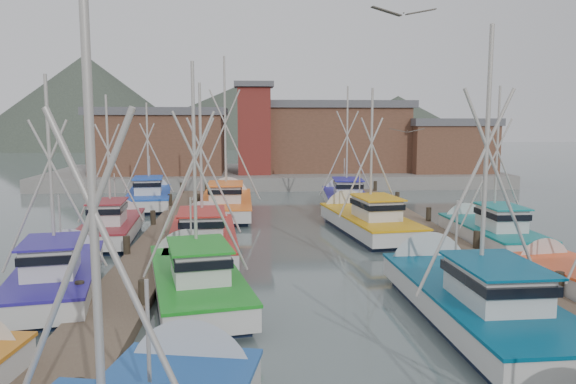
{
  "coord_description": "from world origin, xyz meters",
  "views": [
    {
      "loc": [
        -2.55,
        -19.87,
        6.38
      ],
      "look_at": [
        -0.52,
        8.89,
        2.6
      ],
      "focal_mm": 35.0,
      "sensor_mm": 36.0,
      "label": 1
    }
  ],
  "objects": [
    {
      "name": "quay",
      "position": [
        0.0,
        37.0,
        0.6
      ],
      "size": [
        44.0,
        16.0,
        1.2
      ],
      "primitive_type": "cube",
      "color": "gray",
      "rests_on": "ground"
    },
    {
      "name": "shed_left",
      "position": [
        -11.0,
        35.0,
        4.34
      ],
      "size": [
        12.72,
        8.48,
        6.2
      ],
      "color": "brown",
      "rests_on": "quay"
    },
    {
      "name": "shed_center",
      "position": [
        6.0,
        37.0,
        4.69
      ],
      "size": [
        14.84,
        9.54,
        6.9
      ],
      "color": "brown",
      "rests_on": "quay"
    },
    {
      "name": "boat_10",
      "position": [
        -9.77,
        10.07,
        0.68
      ],
      "size": [
        3.37,
        8.36,
        8.23
      ],
      "rotation": [
        0.0,
        0.0,
        0.06
      ],
      "color": "black",
      "rests_on": "ground"
    },
    {
      "name": "boat_8",
      "position": [
        -4.79,
        6.85,
        0.68
      ],
      "size": [
        3.68,
        9.9,
        8.87
      ],
      "rotation": [
        0.0,
        0.0,
        0.07
      ],
      "color": "black",
      "rests_on": "ground"
    },
    {
      "name": "dock_left",
      "position": [
        -7.0,
        4.04,
        0.21
      ],
      "size": [
        2.3,
        46.0,
        1.5
      ],
      "color": "#4F3D31",
      "rests_on": "ground"
    },
    {
      "name": "distant_hills",
      "position": [
        -12.76,
        122.59,
        0.0
      ],
      "size": [
        175.0,
        140.0,
        42.0
      ],
      "color": "#455043",
      "rests_on": "ground"
    },
    {
      "name": "boat_4",
      "position": [
        -4.52,
        -0.06,
        0.68
      ],
      "size": [
        4.5,
        9.44,
        9.04
      ],
      "rotation": [
        0.0,
        0.0,
        0.2
      ],
      "color": "black",
      "rests_on": "ground"
    },
    {
      "name": "dock_right",
      "position": [
        7.0,
        4.04,
        0.21
      ],
      "size": [
        2.3,
        46.0,
        1.5
      ],
      "color": "#4F3D31",
      "rests_on": "ground"
    },
    {
      "name": "boat_5",
      "position": [
        4.46,
        -2.9,
        0.68
      ],
      "size": [
        4.1,
        10.46,
        10.06
      ],
      "rotation": [
        0.0,
        0.0,
        0.03
      ],
      "color": "black",
      "rests_on": "ground"
    },
    {
      "name": "ground",
      "position": [
        0.0,
        0.0,
        0.0
      ],
      "size": [
        260.0,
        260.0,
        0.0
      ],
      "primitive_type": "plane",
      "color": "#4E5E5D",
      "rests_on": "ground"
    },
    {
      "name": "gull_near",
      "position": [
        1.0,
        -6.93,
        8.77
      ],
      "size": [
        1.55,
        0.65,
        0.24
      ],
      "rotation": [
        0.0,
        0.0,
        0.25
      ],
      "color": "gray",
      "rests_on": "ground"
    },
    {
      "name": "lookout_tower",
      "position": [
        -2.0,
        33.0,
        5.55
      ],
      "size": [
        3.6,
        3.6,
        8.5
      ],
      "color": "maroon",
      "rests_on": "quay"
    },
    {
      "name": "boat_13",
      "position": [
        4.38,
        19.68,
        0.68
      ],
      "size": [
        3.77,
        9.36,
        9.41
      ],
      "rotation": [
        0.0,
        0.0,
        -0.07
      ],
      "color": "black",
      "rests_on": "ground"
    },
    {
      "name": "boat_14",
      "position": [
        -9.84,
        21.7,
        0.68
      ],
      "size": [
        3.97,
        9.65,
        8.33
      ],
      "rotation": [
        0.0,
        0.0,
        0.12
      ],
      "color": "black",
      "rests_on": "ground"
    },
    {
      "name": "boat_9",
      "position": [
        3.99,
        10.88,
        0.68
      ],
      "size": [
        4.34,
        10.14,
        8.89
      ],
      "rotation": [
        0.0,
        0.0,
        0.14
      ],
      "color": "black",
      "rests_on": "ground"
    },
    {
      "name": "boat_11",
      "position": [
        9.45,
        7.15,
        0.68
      ],
      "size": [
        3.47,
        8.35,
        8.6
      ],
      "rotation": [
        0.0,
        0.0,
        0.02
      ],
      "color": "black",
      "rests_on": "ground"
    },
    {
      "name": "boat_6",
      "position": [
        -9.57,
        0.77,
        0.68
      ],
      "size": [
        4.15,
        9.01,
        8.61
      ],
      "rotation": [
        0.0,
        0.0,
        0.18
      ],
      "color": "black",
      "rests_on": "ground"
    },
    {
      "name": "shed_right",
      "position": [
        17.0,
        34.0,
        3.84
      ],
      "size": [
        8.48,
        6.36,
        5.2
      ],
      "color": "brown",
      "rests_on": "quay"
    },
    {
      "name": "gull_far",
      "position": [
        4.38,
        4.35,
        5.84
      ],
      "size": [
        1.54,
        0.6,
        0.24
      ],
      "rotation": [
        0.0,
        0.0,
        -0.01
      ],
      "color": "gray",
      "rests_on": "ground"
    },
    {
      "name": "boat_12",
      "position": [
        -4.06,
        17.92,
        0.69
      ],
      "size": [
        4.55,
        10.43,
        11.35
      ],
      "rotation": [
        0.0,
        0.0,
        0.01
      ],
      "color": "black",
      "rests_on": "ground"
    }
  ]
}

